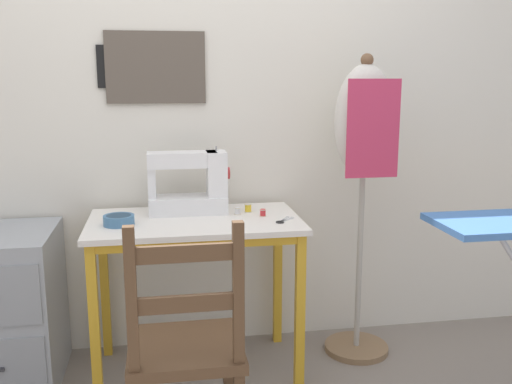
{
  "coord_description": "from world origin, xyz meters",
  "views": [
    {
      "loc": [
        -0.15,
        -2.22,
        1.37
      ],
      "look_at": [
        0.28,
        0.25,
        0.86
      ],
      "focal_mm": 40.0,
      "sensor_mm": 36.0,
      "label": 1
    }
  ],
  "objects": [
    {
      "name": "wall_back",
      "position": [
        -0.0,
        0.62,
        1.28
      ],
      "size": [
        10.0,
        0.07,
        2.55
      ],
      "color": "silver",
      "rests_on": "ground_plane"
    },
    {
      "name": "sewing_table",
      "position": [
        0.0,
        0.26,
        0.64
      ],
      "size": [
        0.95,
        0.55,
        0.74
      ],
      "color": "silver",
      "rests_on": "ground_plane"
    },
    {
      "name": "sewing_machine",
      "position": [
        -0.0,
        0.4,
        0.88
      ],
      "size": [
        0.38,
        0.16,
        0.31
      ],
      "color": "white",
      "rests_on": "sewing_table"
    },
    {
      "name": "fabric_bowl",
      "position": [
        -0.33,
        0.22,
        0.76
      ],
      "size": [
        0.13,
        0.13,
        0.04
      ],
      "color": "teal",
      "rests_on": "sewing_table"
    },
    {
      "name": "scissors",
      "position": [
        0.38,
        0.16,
        0.74
      ],
      "size": [
        0.1,
        0.11,
        0.01
      ],
      "color": "silver",
      "rests_on": "sewing_table"
    },
    {
      "name": "thread_spool_near_machine",
      "position": [
        0.2,
        0.33,
        0.76
      ],
      "size": [
        0.03,
        0.03,
        0.03
      ],
      "color": "silver",
      "rests_on": "sewing_table"
    },
    {
      "name": "thread_spool_mid_table",
      "position": [
        0.26,
        0.37,
        0.76
      ],
      "size": [
        0.04,
        0.04,
        0.04
      ],
      "color": "yellow",
      "rests_on": "sewing_table"
    },
    {
      "name": "thread_spool_far_edge",
      "position": [
        0.31,
        0.27,
        0.76
      ],
      "size": [
        0.03,
        0.03,
        0.03
      ],
      "color": "red",
      "rests_on": "sewing_table"
    },
    {
      "name": "wooden_chair",
      "position": [
        -0.08,
        -0.36,
        0.43
      ],
      "size": [
        0.4,
        0.38,
        0.92
      ],
      "color": "#513823",
      "rests_on": "ground_plane"
    },
    {
      "name": "filing_cabinet",
      "position": [
        -0.85,
        0.32,
        0.35
      ],
      "size": [
        0.46,
        0.53,
        0.7
      ],
      "color": "#93999E",
      "rests_on": "ground_plane"
    },
    {
      "name": "dress_form",
      "position": [
        0.81,
        0.34,
        1.06
      ],
      "size": [
        0.32,
        0.32,
        1.47
      ],
      "color": "#846647",
      "rests_on": "ground_plane"
    }
  ]
}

